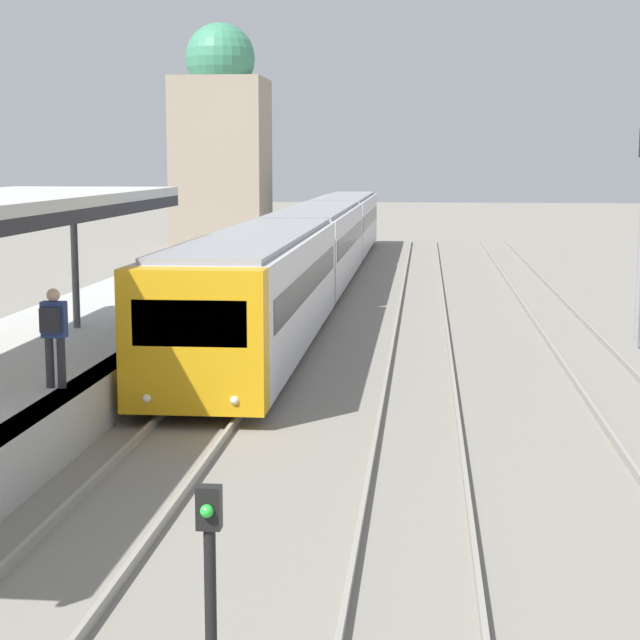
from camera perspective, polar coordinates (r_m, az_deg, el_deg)
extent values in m
cube|color=black|center=(17.61, -13.89, 5.22)|extent=(0.08, 16.68, 0.24)
cylinder|color=#47474C|center=(24.64, -12.94, 2.98)|extent=(0.16, 0.16, 2.93)
cylinder|color=#2D2D33|center=(18.31, -14.22, -2.21)|extent=(0.14, 0.14, 0.85)
cylinder|color=#2D2D33|center=(18.24, -13.62, -2.23)|extent=(0.14, 0.14, 0.85)
cube|color=navy|center=(18.16, -14.00, 0.03)|extent=(0.40, 0.22, 0.60)
sphere|color=tan|center=(18.11, -14.05, 1.29)|extent=(0.22, 0.22, 0.22)
cube|color=#232328|center=(17.97, -14.22, 0.00)|extent=(0.30, 0.18, 0.40)
cube|color=gold|center=(19.16, -6.76, -1.10)|extent=(2.63, 0.70, 2.58)
cube|color=black|center=(18.78, -6.99, -0.18)|extent=(2.05, 0.04, 0.83)
sphere|color=#EFEACC|center=(19.21, -9.23, -4.15)|extent=(0.16, 0.16, 0.16)
sphere|color=#EFEACC|center=(18.87, -4.58, -4.29)|extent=(0.16, 0.16, 0.16)
cube|color=silver|center=(26.33, -3.34, 1.56)|extent=(2.63, 14.04, 2.58)
cube|color=gray|center=(26.20, -3.37, 4.50)|extent=(2.31, 13.76, 0.12)
cube|color=black|center=(26.30, -3.35, 2.18)|extent=(2.65, 12.92, 0.67)
cylinder|color=black|center=(22.31, -7.97, -2.92)|extent=(0.12, 0.70, 0.70)
cylinder|color=black|center=(21.90, -2.28, -3.06)|extent=(0.12, 0.70, 0.70)
cylinder|color=black|center=(31.13, -4.05, 0.38)|extent=(0.12, 0.70, 0.70)
cylinder|color=black|center=(30.84, 0.04, 0.33)|extent=(0.12, 0.70, 0.70)
cube|color=silver|center=(40.54, -0.18, 4.02)|extent=(2.63, 14.04, 2.58)
cube|color=gray|center=(40.46, -0.19, 5.92)|extent=(2.31, 13.76, 0.12)
cube|color=black|center=(40.52, -0.19, 4.42)|extent=(2.65, 12.92, 0.67)
cylinder|color=black|center=(36.29, -2.67, 1.55)|extent=(0.12, 0.70, 0.70)
cylinder|color=black|center=(36.04, 0.85, 1.51)|extent=(0.12, 0.70, 0.70)
cylinder|color=black|center=(45.29, -1.01, 2.95)|extent=(0.12, 0.70, 0.70)
cylinder|color=black|center=(45.09, 1.81, 2.92)|extent=(0.12, 0.70, 0.70)
cube|color=silver|center=(54.85, 1.34, 5.19)|extent=(2.63, 14.04, 2.58)
cube|color=gray|center=(54.79, 1.34, 6.60)|extent=(2.31, 13.76, 0.12)
cube|color=black|center=(54.83, 1.34, 5.49)|extent=(2.65, 12.92, 0.67)
cylinder|color=black|center=(50.50, -0.32, 3.53)|extent=(0.12, 0.70, 0.70)
cylinder|color=black|center=(50.32, 2.21, 3.50)|extent=(0.12, 0.70, 0.70)
cylinder|color=black|center=(59.56, 0.59, 4.29)|extent=(0.12, 0.70, 0.70)
cylinder|color=black|center=(59.41, 2.74, 4.27)|extent=(0.12, 0.70, 0.70)
cylinder|color=black|center=(9.22, -5.83, -16.23)|extent=(0.10, 0.10, 1.78)
cube|color=black|center=(8.83, -5.94, -9.92)|extent=(0.20, 0.14, 0.36)
sphere|color=green|center=(8.75, -6.06, -10.10)|extent=(0.11, 0.11, 0.11)
cube|color=gray|center=(57.81, -5.27, 8.26)|extent=(4.77, 4.77, 9.04)
sphere|color=#3D8966|center=(58.05, -5.34, 13.73)|extent=(3.67, 3.67, 3.67)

